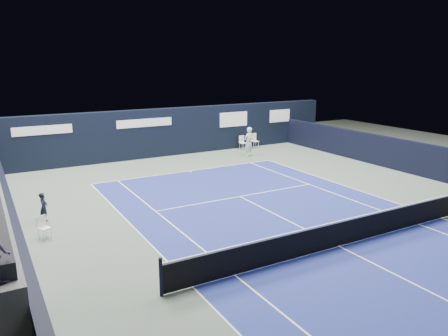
% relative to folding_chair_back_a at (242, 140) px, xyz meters
% --- Properties ---
extents(ground, '(48.00, 48.00, 0.00)m').
position_rel_folding_chair_back_a_xyz_m(ground, '(-5.97, -13.81, -0.64)').
color(ground, '#516155').
rests_on(ground, ground).
extents(court_surface, '(10.97, 23.77, 0.01)m').
position_rel_folding_chair_back_a_xyz_m(court_surface, '(-5.97, -15.81, -0.64)').
color(court_surface, navy).
rests_on(court_surface, ground).
extents(enclosure_wall_right, '(0.30, 22.00, 1.80)m').
position_rel_folding_chair_back_a_xyz_m(enclosure_wall_right, '(4.53, -9.81, 0.26)').
color(enclosure_wall_right, black).
rests_on(enclosure_wall_right, ground).
extents(folding_chair_back_a, '(0.45, 0.47, 0.97)m').
position_rel_folding_chair_back_a_xyz_m(folding_chair_back_a, '(0.00, 0.00, 0.00)').
color(folding_chair_back_a, silver).
rests_on(folding_chair_back_a, ground).
extents(folding_chair_back_b, '(0.48, 0.46, 1.04)m').
position_rel_folding_chair_back_a_xyz_m(folding_chair_back_b, '(1.02, -0.02, -0.05)').
color(folding_chair_back_b, silver).
rests_on(folding_chair_back_b, ground).
extents(line_judge_chair, '(0.47, 0.47, 0.82)m').
position_rel_folding_chair_back_a_xyz_m(line_judge_chair, '(-14.52, -10.07, -0.18)').
color(line_judge_chair, white).
rests_on(line_judge_chair, ground).
extents(line_judge, '(0.42, 0.50, 1.18)m').
position_rel_folding_chair_back_a_xyz_m(line_judge, '(-14.26, -8.41, -0.06)').
color(line_judge, black).
rests_on(line_judge, ground).
extents(court_markings, '(11.03, 23.83, 0.00)m').
position_rel_folding_chair_back_a_xyz_m(court_markings, '(-5.97, -15.81, -0.63)').
color(court_markings, white).
rests_on(court_markings, court_surface).
extents(tennis_net, '(12.90, 0.10, 1.10)m').
position_rel_folding_chair_back_a_xyz_m(tennis_net, '(-5.97, -15.81, -0.13)').
color(tennis_net, black).
rests_on(tennis_net, ground).
extents(back_sponsor_wall, '(26.00, 0.63, 3.10)m').
position_rel_folding_chair_back_a_xyz_m(back_sponsor_wall, '(-5.96, 0.69, 0.91)').
color(back_sponsor_wall, black).
rests_on(back_sponsor_wall, ground).
extents(side_barrier_left, '(0.33, 22.00, 1.20)m').
position_rel_folding_chair_back_a_xyz_m(side_barrier_left, '(-15.47, -9.83, -0.04)').
color(side_barrier_left, black).
rests_on(side_barrier_left, ground).
extents(tennis_player, '(0.81, 0.94, 1.91)m').
position_rel_folding_chair_back_a_xyz_m(tennis_player, '(-0.89, -2.24, 0.31)').
color(tennis_player, white).
rests_on(tennis_player, ground).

